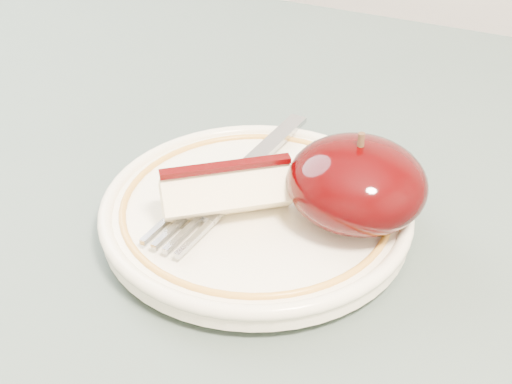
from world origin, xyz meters
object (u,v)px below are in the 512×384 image
at_px(table, 89,358).
at_px(plate, 256,211).
at_px(apple_half, 357,183).
at_px(fork, 234,179).

relative_size(table, plate, 4.69).
xyz_separation_m(table, apple_half, (0.15, 0.08, 0.13)).
relative_size(apple_half, fork, 0.48).
bearing_deg(table, apple_half, 29.45).
bearing_deg(apple_half, fork, 178.87).
bearing_deg(apple_half, table, -150.55).
xyz_separation_m(plate, apple_half, (0.06, 0.01, 0.03)).
bearing_deg(apple_half, plate, -168.20).
bearing_deg(table, fork, 51.40).
height_order(apple_half, fork, apple_half).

